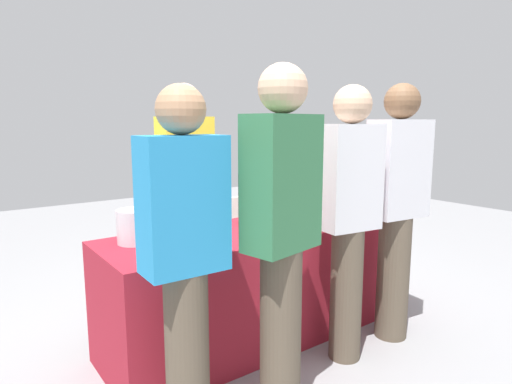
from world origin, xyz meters
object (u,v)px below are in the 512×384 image
object	(u,v)px
wine_glass_1	(284,213)
server_pouring	(186,192)
wine_bottle_2	(243,207)
guest_1	(281,229)
wine_glass_0	(167,233)
wine_glass_2	(307,211)
wine_bottle_4	(298,202)
wine_glass_3	(317,208)
wine_bottle_3	(282,206)
guest_3	(397,203)
guest_2	(349,212)
guest_0	(185,252)
wine_bottle_1	(192,218)
menu_board	(245,237)
wine_bottle_0	(175,218)
ice_bucket	(135,226)

from	to	relation	value
wine_glass_1	server_pouring	bearing A→B (deg)	121.95
wine_bottle_2	guest_1	bearing A→B (deg)	-113.41
wine_glass_0	server_pouring	distance (m)	0.84
wine_glass_1	wine_glass_2	world-z (taller)	wine_glass_1
wine_bottle_4	wine_glass_3	world-z (taller)	wine_bottle_4
wine_bottle_3	wine_glass_1	distance (m)	0.22
wine_glass_1	guest_3	size ratio (longest dim) A/B	0.08
wine_glass_2	guest_2	world-z (taller)	guest_2
wine_glass_0	wine_glass_3	distance (m)	1.22
wine_bottle_2	guest_0	xyz separation A→B (m)	(-0.84, -0.76, 0.01)
wine_bottle_3	wine_bottle_1	bearing A→B (deg)	-179.36
wine_bottle_2	server_pouring	xyz separation A→B (m)	(-0.25, 0.37, 0.08)
wine_bottle_2	guest_2	xyz separation A→B (m)	(0.27, -0.73, 0.05)
server_pouring	wine_glass_2	bearing A→B (deg)	132.57
wine_bottle_3	guest_0	xyz separation A→B (m)	(-1.13, -0.66, 0.02)
wine_glass_3	server_pouring	xyz separation A→B (m)	(-0.74, 0.62, 0.11)
wine_bottle_2	menu_board	world-z (taller)	wine_bottle_2
server_pouring	guest_1	xyz separation A→B (m)	(-0.14, -1.26, -0.00)
guest_3	wine_glass_0	bearing A→B (deg)	170.81
wine_bottle_0	server_pouring	distance (m)	0.52
menu_board	wine_bottle_3	bearing A→B (deg)	-96.16
wine_bottle_4	guest_2	distance (m)	0.68
wine_bottle_1	wine_glass_2	xyz separation A→B (m)	(0.81, -0.18, -0.02)
wine_bottle_0	wine_bottle_3	xyz separation A→B (m)	(0.83, -0.05, -0.01)
guest_0	guest_1	size ratio (longest dim) A/B	0.94
guest_2	wine_glass_0	bearing A→B (deg)	165.50
wine_glass_0	menu_board	world-z (taller)	wine_glass_0
wine_bottle_0	guest_3	xyz separation A→B (m)	(1.29, -0.69, 0.06)
wine_bottle_1	ice_bucket	world-z (taller)	wine_bottle_1
wine_glass_1	guest_3	world-z (taller)	guest_3
wine_bottle_0	wine_glass_0	size ratio (longest dim) A/B	2.17
wine_glass_2	guest_0	xyz separation A→B (m)	(-1.19, -0.47, 0.03)
wine_bottle_0	wine_glass_1	bearing A→B (deg)	-17.87
server_pouring	guest_3	world-z (taller)	server_pouring
wine_bottle_4	ice_bucket	bearing A→B (deg)	177.63
wine_glass_1	guest_2	bearing A→B (deg)	-75.21
wine_bottle_2	server_pouring	distance (m)	0.46
wine_bottle_1	guest_3	size ratio (longest dim) A/B	0.19
wine_bottle_4	guest_1	world-z (taller)	guest_1
wine_bottle_1	wine_bottle_3	world-z (taller)	wine_bottle_1
guest_2	guest_3	xyz separation A→B (m)	(0.47, 0.00, 0.01)
wine_glass_3	wine_glass_2	bearing A→B (deg)	-163.90
server_pouring	menu_board	xyz separation A→B (m)	(0.84, 0.46, -0.58)
wine_bottle_0	wine_bottle_2	size ratio (longest dim) A/B	0.96
wine_bottle_0	wine_glass_3	distance (m)	1.05
wine_glass_3	guest_3	xyz separation A→B (m)	(0.26, -0.49, 0.09)
ice_bucket	menu_board	bearing A→B (deg)	31.91
guest_0	menu_board	world-z (taller)	guest_0
wine_bottle_1	wine_glass_2	world-z (taller)	wine_bottle_1
wine_bottle_3	wine_glass_2	distance (m)	0.20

